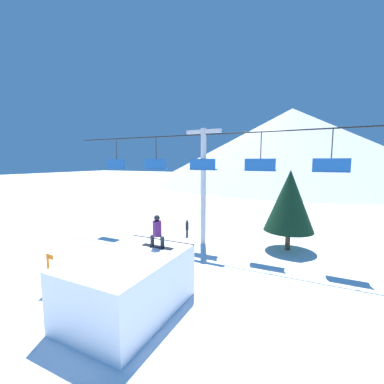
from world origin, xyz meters
name	(u,v)px	position (x,y,z in m)	size (l,w,h in m)	color
ground_plane	(104,313)	(0.00, 0.00, 0.00)	(220.00, 220.00, 0.00)	white
mountain_ridge	(291,146)	(0.00, 67.61, 9.71)	(74.24, 74.24, 19.41)	silver
snow_ramp	(129,284)	(0.82, 0.48, 1.08)	(3.18, 4.59, 2.16)	white
snowboarder	(157,231)	(1.20, 1.80, 2.83)	(1.39, 0.36, 1.33)	black
chairlift	(203,172)	(0.07, 8.96, 4.91)	(21.82, 0.44, 7.74)	#B2B2B7
pine_tree_near	(289,201)	(5.39, 10.32, 3.17)	(3.06, 3.06, 5.11)	#4C3823
trail_marker	(49,271)	(-3.30, 0.14, 0.91)	(0.41, 0.10, 1.70)	orange
distant_skier	(187,227)	(-1.76, 10.17, 0.67)	(0.24, 0.24, 1.23)	black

